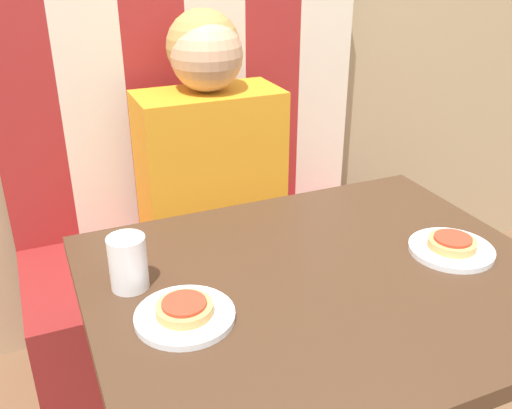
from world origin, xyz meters
TOP-DOWN VIEW (x-y plane):
  - booth_seat at (0.00, 0.66)m, footprint 1.11×0.51m
  - booth_backrest at (0.00, 0.88)m, footprint 1.11×0.07m
  - dining_table at (0.00, 0.00)m, footprint 0.88×0.71m
  - person at (0.00, 0.66)m, footprint 0.40×0.22m
  - plate_left at (-0.28, -0.02)m, footprint 0.17×0.17m
  - plate_right at (0.28, -0.02)m, footprint 0.17×0.17m
  - pizza_left at (-0.28, -0.02)m, footprint 0.10×0.10m
  - pizza_right at (0.28, -0.02)m, footprint 0.10×0.10m
  - drinking_cup at (-0.34, 0.11)m, footprint 0.07×0.07m

SIDE VIEW (x-z plane):
  - booth_seat at x=0.00m, z-range 0.00..0.43m
  - dining_table at x=0.00m, z-range 0.25..0.95m
  - plate_left at x=-0.28m, z-range 0.70..0.71m
  - plate_right at x=0.28m, z-range 0.70..0.71m
  - pizza_left at x=-0.28m, z-range 0.71..0.74m
  - pizza_right at x=0.28m, z-range 0.71..0.74m
  - drinking_cup at x=-0.34m, z-range 0.70..0.80m
  - person at x=0.00m, z-range 0.42..1.10m
  - booth_backrest at x=0.00m, z-range 0.43..1.23m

